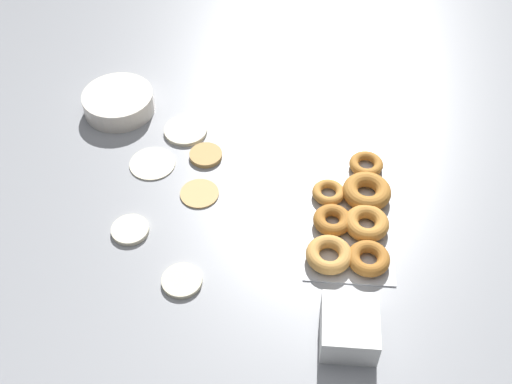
% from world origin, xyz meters
% --- Properties ---
extents(ground_plane, '(3.00, 3.00, 0.00)m').
position_xyz_m(ground_plane, '(0.00, 0.00, 0.00)').
color(ground_plane, gray).
extents(pancake_0, '(0.12, 0.12, 0.01)m').
position_xyz_m(pancake_0, '(0.10, 0.18, 0.00)').
color(pancake_0, beige).
rests_on(pancake_0, ground_plane).
extents(pancake_1, '(0.11, 0.11, 0.01)m').
position_xyz_m(pancake_1, '(0.22, 0.11, 0.01)').
color(pancake_1, beige).
rests_on(pancake_1, ground_plane).
extents(pancake_2, '(0.08, 0.08, 0.01)m').
position_xyz_m(pancake_2, '(0.13, 0.05, 0.01)').
color(pancake_2, tan).
rests_on(pancake_2, ground_plane).
extents(pancake_3, '(0.09, 0.09, 0.01)m').
position_xyz_m(pancake_3, '(-0.12, 0.19, 0.01)').
color(pancake_3, beige).
rests_on(pancake_3, ground_plane).
extents(pancake_4, '(0.09, 0.09, 0.01)m').
position_xyz_m(pancake_4, '(0.01, 0.05, 0.00)').
color(pancake_4, tan).
rests_on(pancake_4, ground_plane).
extents(pancake_5, '(0.09, 0.09, 0.01)m').
position_xyz_m(pancake_5, '(-0.25, 0.05, 0.01)').
color(pancake_5, beige).
rests_on(pancake_5, ground_plane).
extents(donut_tray, '(0.40, 0.20, 0.04)m').
position_xyz_m(donut_tray, '(-0.05, -0.32, 0.02)').
color(donut_tray, '#ADAFB5').
rests_on(donut_tray, ground_plane).
extents(batter_bowl, '(0.19, 0.19, 0.05)m').
position_xyz_m(batter_bowl, '(0.30, 0.30, 0.03)').
color(batter_bowl, silver).
rests_on(batter_bowl, ground_plane).
extents(container_stack, '(0.13, 0.11, 0.07)m').
position_xyz_m(container_stack, '(-0.35, -0.31, 0.04)').
color(container_stack, white).
rests_on(container_stack, ground_plane).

